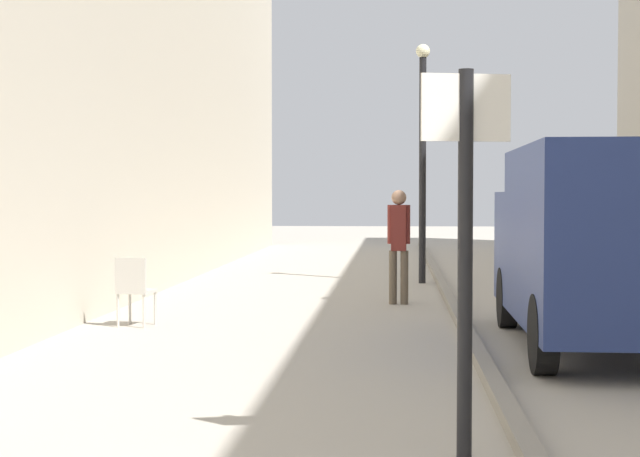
# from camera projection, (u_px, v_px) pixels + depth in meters

# --- Properties ---
(ground_plane) EXTENTS (80.00, 80.00, 0.00)m
(ground_plane) POSITION_uv_depth(u_px,v_px,m) (346.00, 320.00, 13.69)
(ground_plane) COLOR #A8A093
(kerb_strip) EXTENTS (0.16, 40.00, 0.12)m
(kerb_strip) POSITION_uv_depth(u_px,v_px,m) (459.00, 317.00, 13.57)
(kerb_strip) COLOR gray
(kerb_strip) RESTS_ON ground_plane
(pedestrian_main_foreground) EXTENTS (0.37, 0.24, 1.85)m
(pedestrian_main_foreground) POSITION_uv_depth(u_px,v_px,m) (399.00, 238.00, 15.64)
(pedestrian_main_foreground) COLOR brown
(pedestrian_main_foreground) RESTS_ON ground_plane
(delivery_van) EXTENTS (1.99, 4.96, 2.30)m
(delivery_van) POSITION_uv_depth(u_px,v_px,m) (600.00, 242.00, 11.08)
(delivery_van) COLOR navy
(delivery_van) RESTS_ON ground_plane
(street_sign_post) EXTENTS (0.59, 0.16, 2.60)m
(street_sign_post) POSITION_uv_depth(u_px,v_px,m) (465.00, 231.00, 6.35)
(street_sign_post) COLOR black
(street_sign_post) RESTS_ON ground_plane
(lamp_post) EXTENTS (0.28, 0.28, 4.76)m
(lamp_post) POSITION_uv_depth(u_px,v_px,m) (423.00, 147.00, 19.28)
(lamp_post) COLOR black
(lamp_post) RESTS_ON ground_plane
(cafe_chair_near_window) EXTENTS (0.50, 0.50, 0.94)m
(cafe_chair_near_window) POSITION_uv_depth(u_px,v_px,m) (134.00, 286.00, 12.99)
(cafe_chair_near_window) COLOR #B7B2A8
(cafe_chair_near_window) RESTS_ON ground_plane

